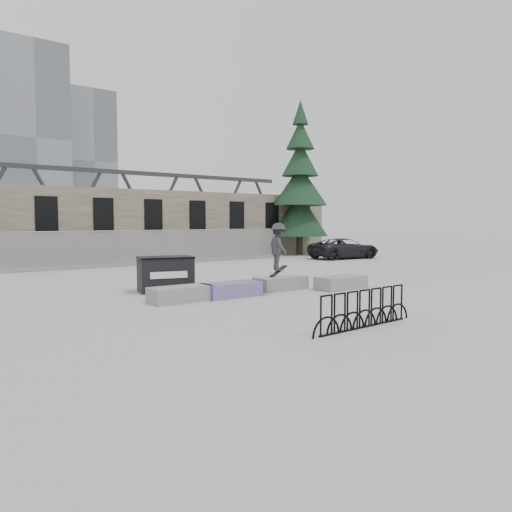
{
  "coord_description": "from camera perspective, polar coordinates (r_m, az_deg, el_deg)",
  "views": [
    {
      "loc": [
        -10.65,
        -13.96,
        2.54
      ],
      "look_at": [
        -0.0,
        0.08,
        1.3
      ],
      "focal_mm": 35.0,
      "sensor_mm": 36.0,
      "label": 1
    }
  ],
  "objects": [
    {
      "name": "skateboarder",
      "position": [
        16.98,
        2.58,
        1.06
      ],
      "size": [
        0.84,
        1.16,
        1.83
      ],
      "rotation": [
        0.0,
        0.0,
        1.33
      ],
      "color": "#2F3032",
      "rests_on": "ground"
    },
    {
      "name": "truss_bridge",
      "position": [
        72.0,
        -20.59,
        5.04
      ],
      "size": [
        70.0,
        3.0,
        9.8
      ],
      "color": "#2D3033",
      "rests_on": "ground"
    },
    {
      "name": "suv",
      "position": [
        34.19,
        10.05,
        0.86
      ],
      "size": [
        5.21,
        2.93,
        1.38
      ],
      "primitive_type": "imported",
      "rotation": [
        0.0,
        0.0,
        1.44
      ],
      "color": "black",
      "rests_on": "ground"
    },
    {
      "name": "stone_wall",
      "position": [
        32.02,
        -17.79,
        3.33
      ],
      "size": [
        36.0,
        2.58,
        4.5
      ],
      "color": "#665B4B",
      "rests_on": "ground"
    },
    {
      "name": "dumpster",
      "position": [
        18.24,
        -10.3,
        -2.02
      ],
      "size": [
        2.16,
        1.62,
        1.26
      ],
      "rotation": [
        0.0,
        0.0,
        -0.26
      ],
      "color": "black",
      "rests_on": "ground"
    },
    {
      "name": "ground",
      "position": [
        17.74,
        0.16,
        -4.21
      ],
      "size": [
        120.0,
        120.0,
        0.0
      ],
      "primitive_type": "plane",
      "color": "#A2A39E",
      "rests_on": "ground"
    },
    {
      "name": "planter_center_right",
      "position": [
        18.5,
        2.82,
        -3.05
      ],
      "size": [
        2.0,
        0.9,
        0.48
      ],
      "color": "gray",
      "rests_on": "ground"
    },
    {
      "name": "chainlink_fence",
      "position": [
        28.56,
        -15.24,
        0.87
      ],
      "size": [
        22.06,
        0.06,
        2.02
      ],
      "color": "gray",
      "rests_on": "ground"
    },
    {
      "name": "planter_offset",
      "position": [
        18.9,
        9.7,
        -2.95
      ],
      "size": [
        2.0,
        0.9,
        0.48
      ],
      "color": "gray",
      "rests_on": "ground"
    },
    {
      "name": "spruce_tree",
      "position": [
        37.88,
        5.05,
        7.64
      ],
      "size": [
        4.23,
        4.23,
        11.5
      ],
      "color": "#38281E",
      "rests_on": "ground"
    },
    {
      "name": "planter_center_left",
      "position": [
        16.77,
        -2.84,
        -3.79
      ],
      "size": [
        2.0,
        0.9,
        0.48
      ],
      "color": "#4136A3",
      "rests_on": "ground"
    },
    {
      "name": "planter_far_left",
      "position": [
        15.92,
        -8.57,
        -4.25
      ],
      "size": [
        2.0,
        0.9,
        0.48
      ],
      "color": "gray",
      "rests_on": "ground"
    },
    {
      "name": "bike_rack",
      "position": [
        12.21,
        12.3,
        -5.98
      ],
      "size": [
        3.59,
        0.23,
        0.9
      ],
      "rotation": [
        0.0,
        0.0,
        0.05
      ],
      "color": "black",
      "rests_on": "ground"
    }
  ]
}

